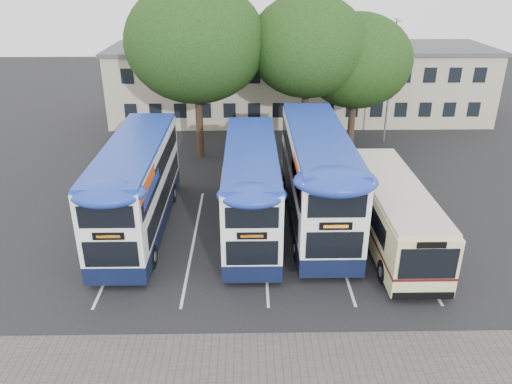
{
  "coord_description": "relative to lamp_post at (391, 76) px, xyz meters",
  "views": [
    {
      "loc": [
        -4.52,
        -16.66,
        12.46
      ],
      "look_at": [
        -4.15,
        5.0,
        2.59
      ],
      "focal_mm": 35.0,
      "sensor_mm": 36.0,
      "label": 1
    }
  ],
  "objects": [
    {
      "name": "bus_dd_right",
      "position": [
        -6.99,
        -12.98,
        -2.37
      ],
      "size": [
        2.86,
        11.81,
        4.92
      ],
      "color": "#0E1533",
      "rests_on": "ground"
    },
    {
      "name": "ground",
      "position": [
        -6.0,
        -19.97,
        -5.08
      ],
      "size": [
        120.0,
        120.0,
        0.0
      ],
      "primitive_type": "plane",
      "color": "black",
      "rests_on": "ground"
    },
    {
      "name": "bus_dd_mid",
      "position": [
        -10.38,
        -13.8,
        -2.63
      ],
      "size": [
        2.59,
        10.7,
        4.46
      ],
      "color": "#0E1533",
      "rests_on": "ground"
    },
    {
      "name": "bus_single",
      "position": [
        -3.58,
        -15.14,
        -3.34
      ],
      "size": [
        2.63,
        10.34,
        3.08
      ],
      "color": "beige",
      "rests_on": "ground"
    },
    {
      "name": "lamp_post",
      "position": [
        0.0,
        0.0,
        0.0
      ],
      "size": [
        0.25,
        1.05,
        9.06
      ],
      "color": "gray",
      "rests_on": "ground"
    },
    {
      "name": "tree_left",
      "position": [
        -13.88,
        -3.08,
        2.8
      ],
      "size": [
        9.2,
        9.2,
        11.81
      ],
      "color": "black",
      "rests_on": "ground"
    },
    {
      "name": "bus_dd_left",
      "position": [
        -16.08,
        -13.71,
        -2.53
      ],
      "size": [
        2.7,
        11.13,
        4.64
      ],
      "color": "#0E1533",
      "rests_on": "ground"
    },
    {
      "name": "tree_mid",
      "position": [
        -6.51,
        -2.54,
        2.47
      ],
      "size": [
        7.96,
        7.96,
        10.95
      ],
      "color": "black",
      "rests_on": "ground"
    },
    {
      "name": "bay_lines",
      "position": [
        -9.75,
        -14.97,
        -5.08
      ],
      "size": [
        14.12,
        11.0,
        0.01
      ],
      "color": "silver",
      "rests_on": "ground"
    },
    {
      "name": "tree_right",
      "position": [
        -2.94,
        -1.48,
        1.33
      ],
      "size": [
        7.67,
        7.67,
        9.68
      ],
      "color": "black",
      "rests_on": "ground"
    },
    {
      "name": "depot_building",
      "position": [
        -6.0,
        7.02,
        -1.93
      ],
      "size": [
        32.4,
        8.4,
        6.2
      ],
      "color": "#B7AC93",
      "rests_on": "ground"
    }
  ]
}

